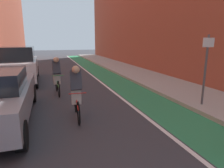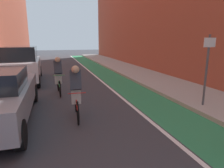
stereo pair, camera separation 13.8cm
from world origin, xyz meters
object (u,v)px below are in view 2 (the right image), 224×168
(parked_suv_white, at_px, (22,64))
(cyclist_mid, at_px, (76,92))
(street_sign_post, at_px, (207,64))
(cyclist_trailing, at_px, (58,75))

(parked_suv_white, bearing_deg, cyclist_mid, -69.45)
(street_sign_post, bearing_deg, parked_suv_white, 134.88)
(cyclist_trailing, bearing_deg, street_sign_post, -36.45)
(parked_suv_white, xyz_separation_m, street_sign_post, (6.50, -6.52, 0.53))
(cyclist_mid, distance_m, street_sign_post, 4.32)
(cyclist_mid, xyz_separation_m, street_sign_post, (4.23, -0.48, 0.74))
(cyclist_mid, relative_size, street_sign_post, 0.73)
(cyclist_mid, bearing_deg, street_sign_post, -6.47)
(cyclist_mid, relative_size, cyclist_trailing, 0.98)
(street_sign_post, bearing_deg, cyclist_trailing, 143.55)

